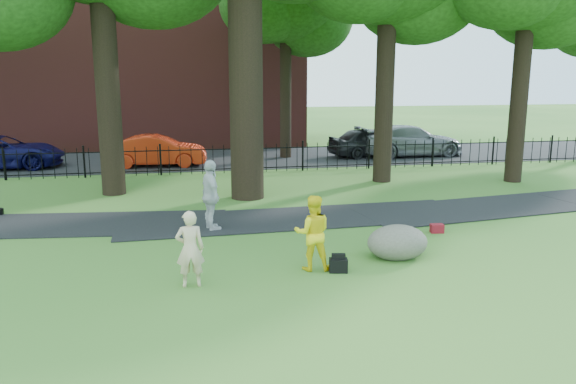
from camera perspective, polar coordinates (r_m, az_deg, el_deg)
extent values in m
plane|color=#326322|center=(12.35, -0.19, -7.44)|extent=(120.00, 120.00, 0.00)
cube|color=black|center=(16.20, 0.72, -2.74)|extent=(36.07, 3.85, 0.03)
cube|color=black|center=(27.84, -6.33, 3.34)|extent=(80.00, 7.00, 0.02)
cube|color=black|center=(23.75, -5.60, 4.38)|extent=(44.00, 0.04, 0.04)
cube|color=black|center=(23.87, -5.56, 2.38)|extent=(44.00, 0.04, 0.04)
cube|color=maroon|center=(35.55, -14.32, 14.58)|extent=(18.00, 8.00, 12.00)
cylinder|color=black|center=(18.61, -4.36, 15.42)|extent=(1.10, 1.10, 10.50)
cylinder|color=black|center=(20.09, -18.02, 12.62)|extent=(0.80, 0.80, 9.10)
cylinder|color=black|center=(21.84, 9.86, 11.99)|extent=(0.70, 0.70, 8.40)
cylinder|color=black|center=(23.21, 22.59, 10.82)|extent=(0.64, 0.64, 8.05)
imported|color=beige|center=(11.10, -9.93, -5.71)|extent=(0.56, 0.38, 1.53)
imported|color=yellow|center=(11.87, 2.51, -4.16)|extent=(0.87, 0.73, 1.62)
imported|color=silver|center=(14.94, -7.84, -0.37)|extent=(0.73, 1.19, 1.89)
ellipsoid|color=#6B6659|center=(12.98, 11.06, -4.81)|extent=(1.63, 1.40, 0.81)
cube|color=black|center=(11.95, 5.13, -7.43)|extent=(0.42, 0.31, 0.29)
cube|color=maroon|center=(15.28, 14.89, -3.60)|extent=(0.36, 0.25, 0.23)
imported|color=red|center=(26.04, -13.12, 4.10)|extent=(4.43, 1.84, 1.42)
imported|color=#0E0D44|center=(27.80, -27.18, 3.62)|extent=(5.39, 2.67, 1.47)
imported|color=black|center=(28.77, 8.48, 5.05)|extent=(4.59, 2.40, 1.49)
imported|color=gray|center=(29.31, 12.28, 5.12)|extent=(5.50, 2.42, 1.57)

